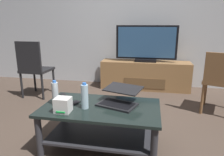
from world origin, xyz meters
The scene contains 13 objects.
ground_plane centered at (0.00, 0.00, 0.00)m, with size 7.68×7.68×0.00m, color #4C3D33.
back_wall centered at (0.00, 2.12, 1.40)m, with size 6.40×0.12×2.80m, color silver.
coffee_table centered at (-0.02, -0.25, 0.31)m, with size 1.12×0.64×0.44m.
media_cabinet centered at (0.33, 1.80, 0.26)m, with size 1.64×0.41×0.53m.
television centered at (0.33, 1.77, 0.84)m, with size 1.10×0.20×0.65m.
dining_chair centered at (1.36, 0.83, 0.49)m, with size 0.56×0.56×0.86m.
side_chair centered at (-1.46, 0.98, 0.52)m, with size 0.45×0.45×0.94m.
laptop centered at (0.14, -0.16, 0.51)m, with size 0.46×0.46×0.15m.
router_box centered at (-0.32, -0.44, 0.51)m, with size 0.14×0.12×0.13m.
water_bottle_near centered at (-0.47, -0.29, 0.56)m, with size 0.06×0.06×0.24m.
water_bottle_far centered at (-0.16, -0.32, 0.56)m, with size 0.07×0.07×0.25m.
cell_phone centered at (-0.30, -0.24, 0.45)m, with size 0.07×0.14×0.01m, color black.
tv_remote centered at (-0.47, -0.08, 0.45)m, with size 0.04×0.16×0.02m, color black.
Camera 1 is at (0.43, -2.03, 1.21)m, focal length 32.93 mm.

